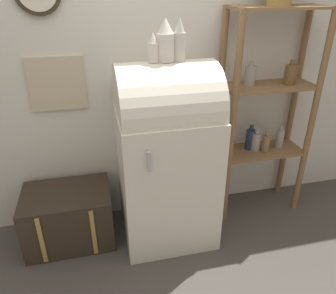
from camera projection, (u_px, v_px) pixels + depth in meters
ground_plane at (173, 246)px, 2.58m from camera, size 12.00×12.00×0.00m
wall_back at (155, 57)px, 2.46m from camera, size 7.00×0.09×2.70m
refrigerator at (166, 152)px, 2.44m from camera, size 0.69×0.70×1.40m
suitcase_trunk at (69, 216)px, 2.56m from camera, size 0.66×0.48×0.44m
shelf_unit at (266, 107)px, 2.63m from camera, size 0.74×0.33×1.71m
vase_left at (153, 48)px, 2.07m from camera, size 0.07×0.07×0.19m
vase_center at (166, 41)px, 2.08m from camera, size 0.12×0.12×0.27m
vase_right at (179, 41)px, 2.09m from camera, size 0.08×0.08×0.27m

